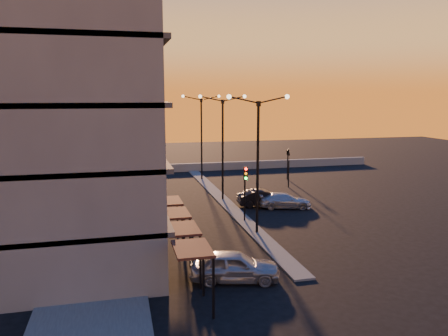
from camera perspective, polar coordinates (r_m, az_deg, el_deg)
ground at (r=30.53m, az=4.31°, el=-8.57°), size 120.00×120.00×0.00m
sidewalk_west at (r=32.96m, az=-15.77°, el=-7.43°), size 5.00×40.00×0.12m
median at (r=39.78m, az=-0.17°, el=-4.17°), size 1.20×36.00×0.12m
parapet at (r=55.43m, az=-2.06°, el=0.18°), size 44.00×0.50×1.00m
building at (r=28.14m, az=-24.50°, el=13.68°), size 14.35×17.08×25.00m
streetlamp_near at (r=29.29m, az=4.44°, el=1.90°), size 4.32×0.32×9.51m
streetlamp_mid at (r=38.85m, az=-0.18°, el=3.79°), size 4.32×0.32×9.51m
streetlamp_far at (r=48.58m, az=-2.97°, el=4.91°), size 4.32×0.32×9.51m
traffic_light_main at (r=32.44m, az=2.80°, el=-2.19°), size 0.28×0.44×4.25m
signal_east_a at (r=45.57m, az=8.45°, el=-0.12°), size 0.13×0.16×3.60m
signal_east_b at (r=49.63m, az=8.35°, el=2.02°), size 0.42×1.99×3.60m
car_hatchback at (r=22.95m, az=1.40°, el=-12.68°), size 4.92×2.89×1.57m
car_sedan at (r=37.84m, az=5.08°, el=-3.89°), size 4.44×1.81×1.43m
car_wagon at (r=37.40m, az=7.97°, el=-4.23°), size 4.72×2.80×1.28m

